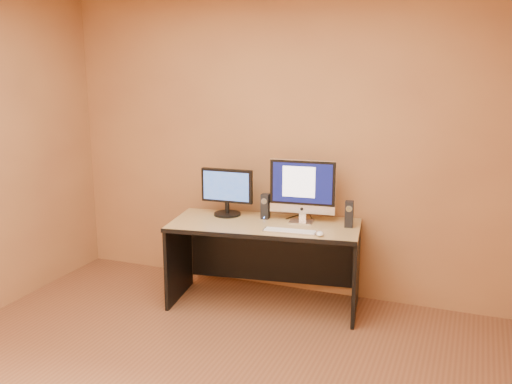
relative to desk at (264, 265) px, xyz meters
The scene contains 10 objects.
walls 1.82m from the desk, 90.95° to the right, with size 4.00×4.00×2.60m, color #A37041, non-canonical shape.
desk is the anchor object (origin of this frame).
imac 0.70m from the desk, 29.86° to the left, with size 0.55×0.20×0.53m, color silver, non-canonical shape.
second_monitor 0.70m from the desk, 162.03° to the left, with size 0.46×0.23×0.41m, color black, non-canonical shape.
speaker_left 0.49m from the desk, 107.66° to the left, with size 0.07×0.07×0.21m, color black, non-canonical shape.
speaker_right 0.83m from the desk, 13.34° to the left, with size 0.07×0.07×0.21m, color black, non-canonical shape.
keyboard 0.48m from the desk, 30.09° to the right, with size 0.42×0.11×0.02m, color silver.
mouse 0.65m from the desk, 17.25° to the right, with size 0.06×0.10×0.03m, color white.
cable_a 0.56m from the desk, 43.50° to the left, with size 0.01×0.01×0.21m, color black.
cable_b 0.47m from the desk, 59.58° to the left, with size 0.01×0.01×0.17m, color black.
Camera 1 is at (1.60, -2.67, 2.03)m, focal length 40.00 mm.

